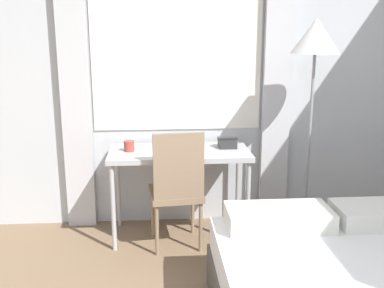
% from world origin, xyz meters
% --- Properties ---
extents(wall_back_with_window, '(5.52, 0.13, 2.70)m').
position_xyz_m(wall_back_with_window, '(0.01, 2.96, 1.35)').
color(wall_back_with_window, silver).
rests_on(wall_back_with_window, ground_plane).
extents(desk, '(1.13, 0.54, 0.74)m').
position_xyz_m(desk, '(0.05, 2.61, 0.67)').
color(desk, '#B2B2B7').
rests_on(desk, ground_plane).
extents(desk_chair, '(0.44, 0.44, 0.96)m').
position_xyz_m(desk_chair, '(0.02, 2.38, 0.53)').
color(desk_chair, '#8C7259').
rests_on(desk_chair, ground_plane).
extents(standing_lamp, '(0.37, 0.37, 1.78)m').
position_xyz_m(standing_lamp, '(1.08, 2.49, 1.51)').
color(standing_lamp, '#4C4C51').
rests_on(standing_lamp, ground_plane).
extents(telephone, '(0.16, 0.15, 0.09)m').
position_xyz_m(telephone, '(0.45, 2.68, 0.78)').
color(telephone, '#2D2D2D').
rests_on(telephone, desk).
extents(book, '(0.30, 0.21, 0.02)m').
position_xyz_m(book, '(0.08, 2.66, 0.75)').
color(book, navy).
rests_on(book, desk).
extents(mug, '(0.08, 0.08, 0.08)m').
position_xyz_m(mug, '(-0.35, 2.61, 0.78)').
color(mug, '#993F33').
rests_on(mug, desk).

